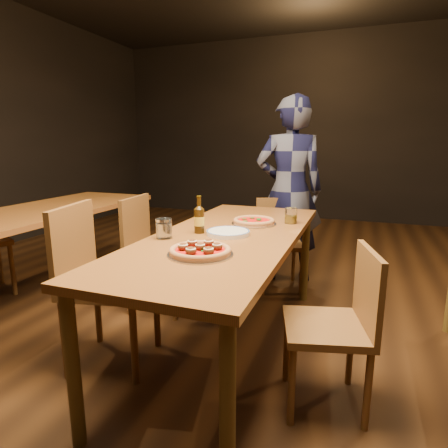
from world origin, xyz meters
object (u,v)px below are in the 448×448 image
(chair_main_sw, at_px, (160,252))
(chair_end, at_px, (280,243))
(pizza_meatball, at_px, (200,250))
(beer_bottle, at_px, (199,220))
(chair_main_e, at_px, (326,326))
(diner, at_px, (289,191))
(water_glass, at_px, (164,228))
(table_main, at_px, (227,246))
(plate_stack, at_px, (228,233))
(amber_glass, at_px, (291,216))
(table_left, at_px, (45,217))
(chair_main_nw, at_px, (111,283))
(pizza_margherita, at_px, (254,221))

(chair_main_sw, distance_m, chair_end, 1.07)
(pizza_meatball, distance_m, beer_bottle, 0.45)
(chair_main_e, bearing_deg, diner, -178.15)
(diner, bearing_deg, water_glass, 59.25)
(table_main, relative_size, diner, 1.18)
(plate_stack, xyz_separation_m, beer_bottle, (-0.18, -0.02, 0.07))
(plate_stack, distance_m, amber_glass, 0.53)
(table_left, relative_size, beer_bottle, 9.15)
(table_main, distance_m, plate_stack, 0.09)
(chair_main_sw, relative_size, chair_main_e, 1.09)
(amber_glass, bearing_deg, chair_main_nw, -138.38)
(beer_bottle, bearing_deg, pizza_meatball, -65.62)
(pizza_margherita, bearing_deg, chair_main_e, -49.17)
(chair_main_e, height_order, diner, diner)
(chair_end, distance_m, pizza_meatball, 1.61)
(chair_end, xyz_separation_m, water_glass, (-0.39, -1.35, 0.39))
(chair_main_sw, bearing_deg, plate_stack, -126.13)
(chair_main_sw, xyz_separation_m, pizza_meatball, (0.71, -0.85, 0.31))
(pizza_margherita, bearing_deg, amber_glass, 26.55)
(table_main, relative_size, pizza_meatball, 6.28)
(table_main, xyz_separation_m, amber_glass, (0.30, 0.43, 0.12))
(water_glass, distance_m, amber_glass, 0.88)
(chair_main_sw, bearing_deg, table_left, 90.53)
(chair_main_nw, bearing_deg, amber_glass, -61.13)
(plate_stack, relative_size, diner, 0.15)
(plate_stack, distance_m, beer_bottle, 0.19)
(plate_stack, height_order, diner, diner)
(chair_main_nw, bearing_deg, beer_bottle, -65.49)
(water_glass, bearing_deg, pizza_margherita, 54.84)
(pizza_margherita, bearing_deg, chair_end, 89.05)
(pizza_meatball, bearing_deg, water_glass, 144.85)
(chair_end, xyz_separation_m, pizza_margherita, (-0.01, -0.81, 0.36))
(pizza_margherita, relative_size, diner, 0.17)
(table_main, height_order, pizza_meatball, pizza_meatball)
(pizza_margherita, bearing_deg, beer_bottle, -124.12)
(table_main, distance_m, chair_main_e, 0.74)
(table_main, bearing_deg, chair_end, 85.49)
(amber_glass, bearing_deg, table_left, -176.26)
(water_glass, bearing_deg, beer_bottle, 52.87)
(chair_main_e, distance_m, diner, 1.84)
(chair_main_sw, distance_m, pizza_meatball, 1.15)
(table_main, bearing_deg, chair_main_sw, 149.68)
(chair_main_nw, bearing_deg, table_left, 47.16)
(chair_main_nw, relative_size, chair_end, 1.19)
(water_glass, relative_size, diner, 0.07)
(chair_main_nw, bearing_deg, water_glass, -76.89)
(pizza_margherita, bearing_deg, chair_main_sw, 173.66)
(chair_main_e, xyz_separation_m, pizza_meatball, (-0.59, -0.13, 0.35))
(chair_end, distance_m, water_glass, 1.46)
(water_glass, bearing_deg, chair_main_nw, -154.13)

